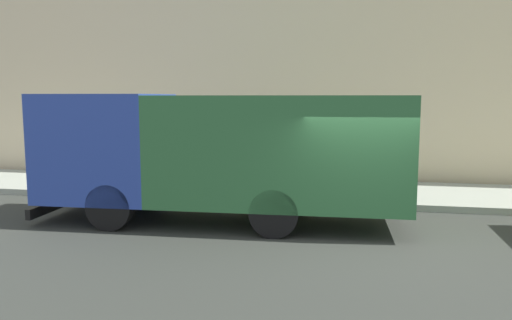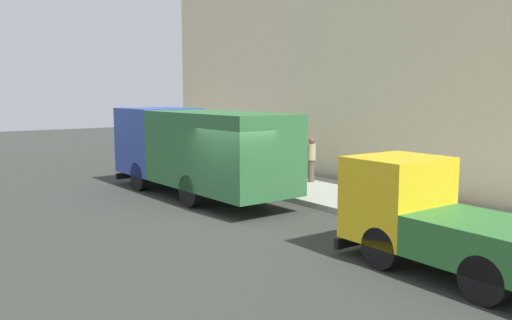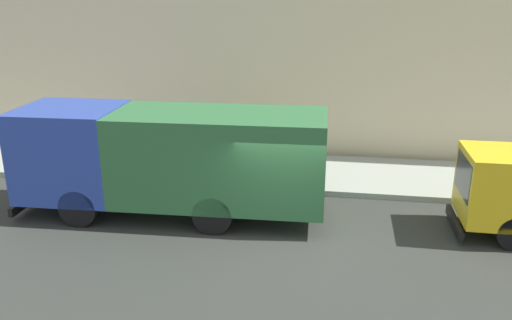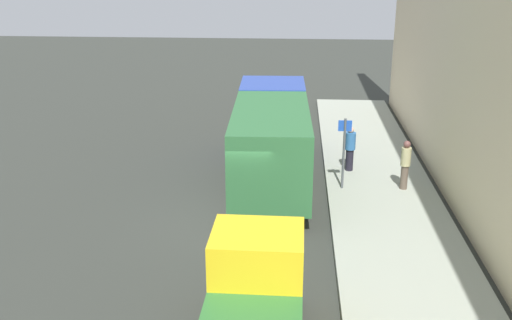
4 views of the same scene
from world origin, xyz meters
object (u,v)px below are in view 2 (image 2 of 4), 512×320
Objects in this scene: pedestrian_standing at (250,158)px; street_sign_post at (270,148)px; pedestrian_walking at (311,158)px; large_utility_truck at (197,147)px; small_flatbed_truck at (447,222)px.

street_sign_post reaches higher than pedestrian_standing.
pedestrian_standing is (-1.67, 1.66, -0.05)m from pedestrian_walking.
street_sign_post is (2.43, -0.90, -0.08)m from large_utility_truck.
small_flatbed_truck is 3.13× the size of pedestrian_walking.
small_flatbed_truck is 10.85m from pedestrian_standing.
small_flatbed_truck is at bearing 78.75° from pedestrian_standing.
large_utility_truck reaches higher than pedestrian_standing.
large_utility_truck is at bearing 159.74° from street_sign_post.
street_sign_post reaches higher than small_flatbed_truck.
large_utility_truck reaches higher than small_flatbed_truck.
small_flatbed_truck is at bearing 131.75° from pedestrian_walking.
street_sign_post reaches higher than pedestrian_walking.
small_flatbed_truck is 9.86m from pedestrian_walking.
street_sign_post is at bearing 70.38° from pedestrian_walking.
small_flatbed_truck is 3.23× the size of pedestrian_standing.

